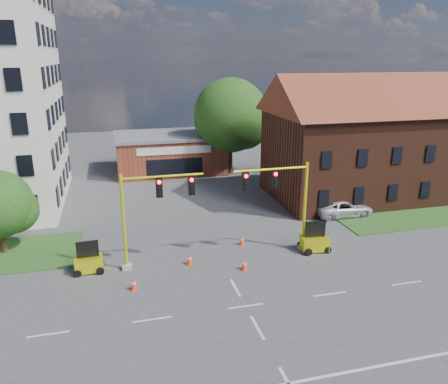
# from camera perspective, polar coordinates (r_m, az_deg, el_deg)

# --- Properties ---
(ground) EXTENTS (120.00, 120.00, 0.00)m
(ground) POSITION_cam_1_polar(r_m,az_deg,el_deg) (24.33, 2.83, -14.66)
(ground) COLOR #434346
(ground) RESTS_ON ground
(grass_verge_ne) EXTENTS (14.00, 4.00, 0.08)m
(grass_verge_ne) POSITION_cam_1_polar(r_m,az_deg,el_deg) (39.68, 24.38, -3.13)
(grass_verge_ne) COLOR #2A5821
(grass_verge_ne) RESTS_ON ground
(lane_markings) EXTENTS (60.00, 36.00, 0.01)m
(lane_markings) POSITION_cam_1_polar(r_m,az_deg,el_deg) (21.98, 5.25, -18.64)
(lane_markings) COLOR silver
(lane_markings) RESTS_ON ground
(brick_shop) EXTENTS (12.40, 8.40, 4.30)m
(brick_shop) POSITION_cam_1_polar(r_m,az_deg,el_deg) (51.16, -7.10, 5.16)
(brick_shop) COLOR maroon
(brick_shop) RESTS_ON ground
(townhouse_row) EXTENTS (21.00, 11.00, 11.50)m
(townhouse_row) POSITION_cam_1_polar(r_m,az_deg,el_deg) (43.67, 19.71, 7.21)
(townhouse_row) COLOR #492315
(townhouse_row) RESTS_ON ground
(tree_large) EXTENTS (8.59, 8.18, 10.68)m
(tree_large) POSITION_cam_1_polar(r_m,az_deg,el_deg) (48.99, 1.33, 9.69)
(tree_large) COLOR #382614
(tree_large) RESTS_ON ground
(tree_nw_front) EXTENTS (4.80, 4.57, 5.79)m
(tree_nw_front) POSITION_cam_1_polar(r_m,az_deg,el_deg) (32.58, -27.04, -1.62)
(tree_nw_front) COLOR #382614
(tree_nw_front) RESTS_ON ground
(signal_mast_west) EXTENTS (5.30, 0.60, 6.20)m
(signal_mast_west) POSITION_cam_1_polar(r_m,az_deg,el_deg) (27.24, -9.62, -2.11)
(signal_mast_west) COLOR #989993
(signal_mast_west) RESTS_ON ground
(signal_mast_east) EXTENTS (5.30, 0.60, 6.20)m
(signal_mast_east) POSITION_cam_1_polar(r_m,az_deg,el_deg) (29.17, 7.66, -0.70)
(signal_mast_east) COLOR #989993
(signal_mast_east) RESTS_ON ground
(trailer_west) EXTENTS (1.79, 1.26, 1.96)m
(trailer_west) POSITION_cam_1_polar(r_m,az_deg,el_deg) (28.72, -17.24, -8.79)
(trailer_west) COLOR yellow
(trailer_west) RESTS_ON ground
(trailer_east) EXTENTS (1.96, 1.44, 2.06)m
(trailer_east) POSITION_cam_1_polar(r_m,az_deg,el_deg) (30.85, 11.72, -6.40)
(trailer_east) COLOR yellow
(trailer_east) RESTS_ON ground
(cone_a) EXTENTS (0.40, 0.40, 0.70)m
(cone_a) POSITION_cam_1_polar(r_m,az_deg,el_deg) (26.13, -11.72, -11.75)
(cone_a) COLOR #FF3A0D
(cone_a) RESTS_ON ground
(cone_b) EXTENTS (0.40, 0.40, 0.70)m
(cone_b) POSITION_cam_1_polar(r_m,az_deg,el_deg) (28.53, -4.54, -8.79)
(cone_b) COLOR #FF3A0D
(cone_b) RESTS_ON ground
(cone_c) EXTENTS (0.40, 0.40, 0.70)m
(cone_c) POSITION_cam_1_polar(r_m,az_deg,el_deg) (27.79, 2.68, -9.51)
(cone_c) COLOR #FF3A0D
(cone_c) RESTS_ON ground
(cone_d) EXTENTS (0.40, 0.40, 0.70)m
(cone_d) POSITION_cam_1_polar(r_m,az_deg,el_deg) (31.19, 2.36, -6.37)
(cone_d) COLOR #FF3A0D
(cone_d) RESTS_ON ground
(pickup_white) EXTENTS (4.98, 2.33, 1.38)m
(pickup_white) POSITION_cam_1_polar(r_m,az_deg,el_deg) (37.92, 15.28, -2.02)
(pickup_white) COLOR silver
(pickup_white) RESTS_ON ground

